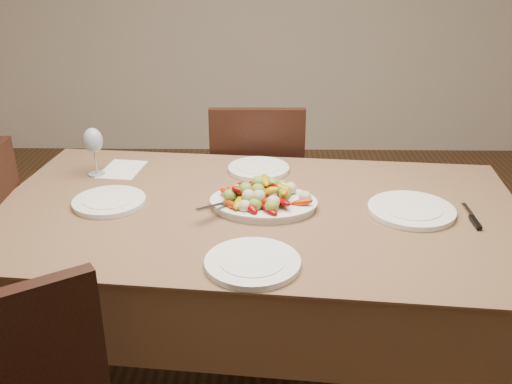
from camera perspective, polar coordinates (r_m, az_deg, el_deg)
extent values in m
cube|color=brown|center=(2.18, 0.00, -10.68)|extent=(1.93, 1.22, 0.76)
ellipsoid|color=white|center=(1.99, 0.74, -1.25)|extent=(0.39, 0.30, 0.02)
cylinder|color=white|center=(2.08, -14.47, -0.95)|extent=(0.25, 0.25, 0.02)
cylinder|color=white|center=(2.02, 15.27, -1.78)|extent=(0.30, 0.30, 0.02)
cylinder|color=white|center=(2.30, 0.26, 2.31)|extent=(0.25, 0.25, 0.02)
cylinder|color=white|center=(1.64, -0.35, -7.11)|extent=(0.28, 0.28, 0.02)
cube|color=silver|center=(2.38, -13.23, 2.21)|extent=(0.18, 0.23, 0.00)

